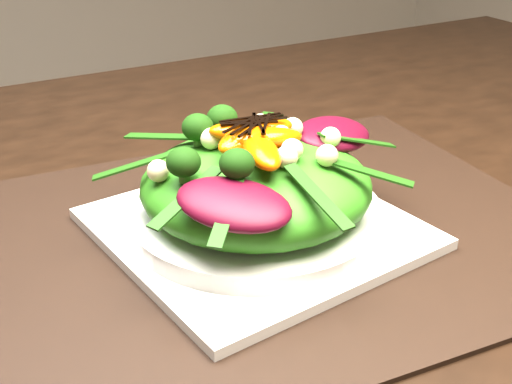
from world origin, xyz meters
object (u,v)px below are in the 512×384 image
dining_table (259,192)px  salad_bowl (256,215)px  plate_base (256,228)px  lettuce_mound (256,185)px  orange_segment (227,131)px  placemat (256,235)px

dining_table → salad_bowl: bearing=-120.3°
dining_table → plate_base: 0.13m
lettuce_mound → plate_base: bearing=-90.0°
dining_table → lettuce_mound: dining_table is taller
lettuce_mound → dining_table: bearing=59.7°
dining_table → orange_segment: bearing=-133.4°
orange_segment → dining_table: bearing=46.6°
plate_base → salad_bowl: (0.00, 0.00, 0.01)m
placemat → plate_base: (-0.00, -0.00, 0.01)m
orange_segment → lettuce_mound: bearing=-70.2°
dining_table → salad_bowl: 0.14m
dining_table → orange_segment: 0.16m
lettuce_mound → placemat: bearing=45.0°
placemat → orange_segment: 0.10m
lettuce_mound → orange_segment: bearing=109.8°
salad_bowl → lettuce_mound: lettuce_mound is taller
salad_bowl → orange_segment: 0.08m
salad_bowl → orange_segment: bearing=109.8°
dining_table → lettuce_mound: (-0.07, -0.11, 0.07)m
placemat → salad_bowl: 0.02m
dining_table → plate_base: bearing=-120.3°
dining_table → salad_bowl: (-0.07, -0.11, 0.04)m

